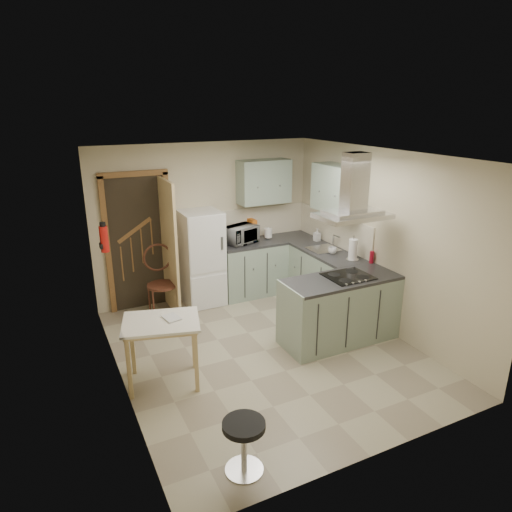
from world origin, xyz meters
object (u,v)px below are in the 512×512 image
stool (244,446)px  microwave (241,235)px  extractor_hood (353,216)px  drop_leaf_table (163,352)px  bentwood_chair (162,285)px  peninsula (340,309)px  fridge (202,258)px

stool → microwave: size_ratio=0.97×
extractor_hood → stool: extractor_hood is taller
drop_leaf_table → bentwood_chair: bearing=90.5°
drop_leaf_table → stool: bearing=-65.4°
peninsula → stool: size_ratio=3.08×
fridge → drop_leaf_table: fridge is taller
bentwood_chair → microwave: 1.52m
peninsula → extractor_hood: 1.27m
stool → extractor_hood: bearing=34.9°
microwave → peninsula: bearing=-94.3°
fridge → bentwood_chair: size_ratio=1.51×
extractor_hood → bentwood_chair: 2.95m
fridge → peninsula: (1.22, -1.98, -0.30)m
drop_leaf_table → bentwood_chair: bentwood_chair is taller
fridge → peninsula: fridge is taller
bentwood_chair → drop_leaf_table: bearing=-101.9°
drop_leaf_table → microwave: size_ratio=1.61×
fridge → extractor_hood: extractor_hood is taller
drop_leaf_table → microwave: (1.85, 1.94, 0.65)m
peninsula → drop_leaf_table: 2.39m
bentwood_chair → microwave: (1.40, 0.24, 0.55)m
peninsula → bentwood_chair: size_ratio=1.56×
extractor_hood → microwave: bearing=107.7°
drop_leaf_table → microwave: bearing=61.7°
bentwood_chair → peninsula: bearing=-39.2°
stool → microwave: 3.97m
extractor_hood → drop_leaf_table: (-2.49, 0.06, -1.33)m
drop_leaf_table → bentwood_chair: (0.45, 1.69, 0.11)m
stool → microwave: bearing=66.0°
stool → microwave: microwave is taller
fridge → stool: bearing=-104.3°
stool → fridge: bearing=75.7°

